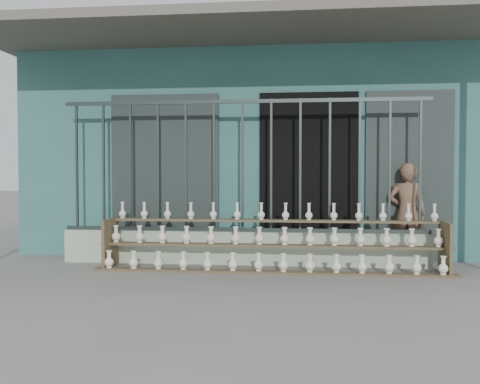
# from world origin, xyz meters

# --- Properties ---
(ground) EXTENTS (60.00, 60.00, 0.00)m
(ground) POSITION_xyz_m (0.00, 0.00, 0.00)
(ground) COLOR slate
(workshop_building) EXTENTS (7.40, 6.60, 3.21)m
(workshop_building) POSITION_xyz_m (0.00, 4.23, 1.62)
(workshop_building) COLOR #306662
(workshop_building) RESTS_ON ground
(parapet_wall) EXTENTS (5.00, 0.20, 0.45)m
(parapet_wall) POSITION_xyz_m (0.00, 1.30, 0.23)
(parapet_wall) COLOR #ADC1A5
(parapet_wall) RESTS_ON ground
(security_fence) EXTENTS (5.00, 0.04, 1.80)m
(security_fence) POSITION_xyz_m (-0.00, 1.30, 1.35)
(security_fence) COLOR #283330
(security_fence) RESTS_ON parapet_wall
(shelf_rack) EXTENTS (4.50, 0.68, 0.85)m
(shelf_rack) POSITION_xyz_m (0.43, 0.88, 0.36)
(shelf_rack) COLOR brown
(shelf_rack) RESTS_ON ground
(elderly_woman) EXTENTS (0.57, 0.44, 1.39)m
(elderly_woman) POSITION_xyz_m (2.25, 1.59, 0.70)
(elderly_woman) COLOR brown
(elderly_woman) RESTS_ON ground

